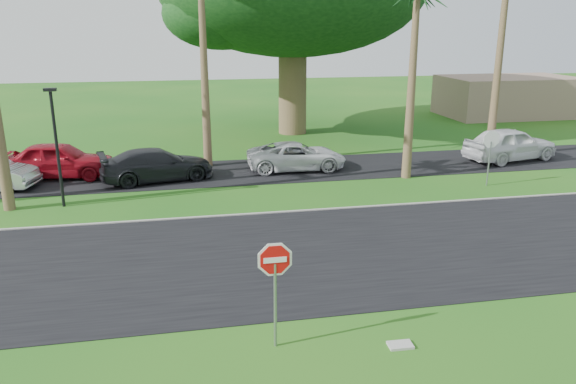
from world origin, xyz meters
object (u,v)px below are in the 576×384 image
(car_red, at_px, (59,160))
(car_pickup, at_px, (510,144))
(car_minivan, at_px, (297,156))
(car_dark, at_px, (157,165))
(stop_sign_near, at_px, (275,273))
(stop_sign_far, at_px, (491,147))

(car_red, relative_size, car_pickup, 0.96)
(car_red, bearing_deg, car_minivan, -85.77)
(car_dark, bearing_deg, car_pickup, -101.10)
(stop_sign_near, xyz_separation_m, car_red, (-7.43, 16.07, -0.94))
(car_pickup, bearing_deg, car_minivan, 75.84)
(stop_sign_far, bearing_deg, stop_sign_near, 43.73)
(stop_sign_far, distance_m, car_red, 19.62)
(stop_sign_near, relative_size, car_red, 0.53)
(stop_sign_near, distance_m, car_pickup, 21.46)
(car_red, height_order, car_pickup, car_pickup)
(stop_sign_far, distance_m, car_dark, 14.93)
(car_red, height_order, car_minivan, car_red)
(car_red, bearing_deg, car_pickup, -84.60)
(stop_sign_far, height_order, car_dark, stop_sign_far)
(stop_sign_near, xyz_separation_m, stop_sign_far, (11.50, 11.00, 0.00))
(stop_sign_near, relative_size, car_pickup, 0.51)
(car_minivan, bearing_deg, stop_sign_near, 167.63)
(car_red, xyz_separation_m, car_dark, (4.49, -1.40, -0.10))
(stop_sign_near, distance_m, stop_sign_far, 15.91)
(stop_sign_far, bearing_deg, car_pickup, -131.20)
(stop_sign_near, relative_size, car_dark, 0.52)
(stop_sign_near, height_order, car_pickup, stop_sign_near)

